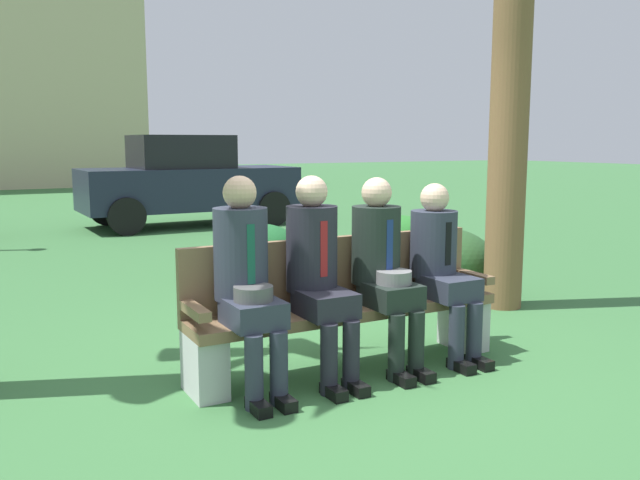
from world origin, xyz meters
TOP-DOWN VIEW (x-y plane):
  - ground_plane at (0.00, 0.00)m, footprint 80.00×80.00m
  - park_bench at (0.08, 0.13)m, footprint 2.26×0.44m
  - seated_man_leftmost at (-0.69, -0.00)m, footprint 0.34×0.72m
  - seated_man_centerleft at (-0.19, 0.00)m, footprint 0.34×0.72m
  - seated_man_centerright at (0.32, -0.00)m, footprint 0.34×0.72m
  - seated_man_rightmost at (0.82, -0.00)m, footprint 0.34×0.72m
  - shrub_near_bench at (2.15, 1.61)m, footprint 1.09×1.00m
  - shrub_mid_lawn at (2.92, 3.51)m, footprint 0.94×0.87m
  - shrub_far_lawn at (0.85, 3.39)m, footprint 0.97×0.89m
  - parked_car_far at (1.55, 8.38)m, footprint 3.93×1.77m

SIDE VIEW (x-z plane):
  - ground_plane at x=0.00m, z-range 0.00..0.00m
  - shrub_mid_lawn at x=2.92m, z-range 0.00..0.59m
  - shrub_far_lawn at x=0.85m, z-range 0.00..0.61m
  - shrub_near_bench at x=2.15m, z-range 0.00..0.68m
  - park_bench at x=0.08m, z-range -0.02..0.88m
  - seated_man_rightmost at x=0.82m, z-range 0.08..1.34m
  - seated_man_centerright at x=0.32m, z-range 0.07..1.39m
  - seated_man_centerleft at x=-0.19m, z-range 0.08..1.42m
  - seated_man_leftmost at x=-0.69m, z-range 0.07..1.43m
  - parked_car_far at x=1.55m, z-range 0.00..1.68m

